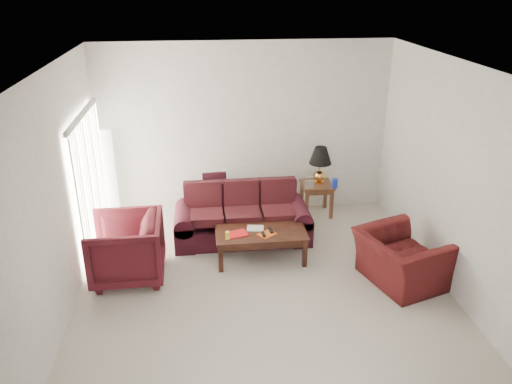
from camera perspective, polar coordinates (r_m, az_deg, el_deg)
floor at (r=7.04m, az=0.81°, el=-10.64°), size 5.00×5.00×0.00m
blinds at (r=7.81m, az=-18.32°, el=0.70°), size 0.10×2.00×2.16m
sofa at (r=7.98m, az=-1.58°, el=-2.57°), size 2.23×1.10×0.88m
throw_pillow at (r=8.50m, az=-4.75°, el=0.89°), size 0.41×0.23×0.42m
end_table at (r=8.95m, az=6.91°, el=-0.77°), size 0.57×0.57×0.58m
table_lamp at (r=8.77m, az=7.32°, el=3.06°), size 0.52×0.52×0.66m
clock at (r=8.61m, az=6.13°, el=0.89°), size 0.14×0.05×0.14m
blue_canister at (r=8.68m, az=8.98°, el=0.98°), size 0.11×0.11×0.16m
picture_frame at (r=8.94m, az=6.17°, el=1.75°), size 0.14×0.16×0.05m
floor_lamp at (r=8.67m, az=-16.40°, el=1.50°), size 0.34×0.34×1.68m
armchair_left at (r=7.22m, az=-14.58°, el=-6.28°), size 1.02×0.99×0.91m
armchair_right at (r=7.22m, az=16.17°, el=-7.37°), size 1.27×1.36×0.72m
coffee_table at (r=7.52m, az=0.55°, el=-6.11°), size 1.49×1.10×0.47m
magazine_red at (r=7.32m, az=-2.15°, el=-4.82°), size 0.34×0.29×0.02m
magazine_white at (r=7.48m, az=-0.08°, el=-4.16°), size 0.27×0.22×0.01m
magazine_orange at (r=7.32m, az=1.26°, el=-4.83°), size 0.31×0.30×0.01m
remote_a at (r=7.27m, az=0.86°, el=-4.84°), size 0.06×0.16×0.02m
remote_b at (r=7.39m, az=1.68°, el=-4.37°), size 0.07×0.17×0.02m
yellow_glass at (r=7.20m, az=-3.28°, el=-4.96°), size 0.08×0.08×0.11m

